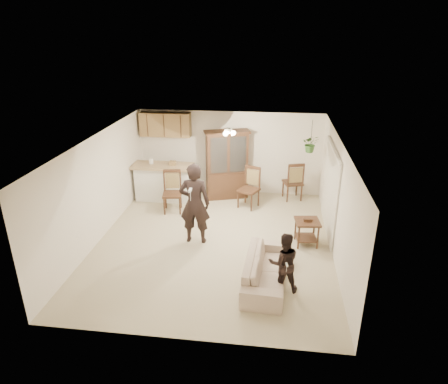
# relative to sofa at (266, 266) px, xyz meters

# --- Properties ---
(floor) EXTENTS (6.50, 6.50, 0.00)m
(floor) POSITION_rel_sofa_xyz_m (-1.28, 1.46, -0.37)
(floor) COLOR #BBB18D
(floor) RESTS_ON ground
(ceiling) EXTENTS (5.50, 6.50, 0.02)m
(ceiling) POSITION_rel_sofa_xyz_m (-1.28, 1.46, 2.13)
(ceiling) COLOR silver
(ceiling) RESTS_ON wall_back
(wall_back) EXTENTS (5.50, 0.02, 2.50)m
(wall_back) POSITION_rel_sofa_xyz_m (-1.28, 4.71, 0.88)
(wall_back) COLOR white
(wall_back) RESTS_ON ground
(wall_front) EXTENTS (5.50, 0.02, 2.50)m
(wall_front) POSITION_rel_sofa_xyz_m (-1.28, -1.79, 0.88)
(wall_front) COLOR white
(wall_front) RESTS_ON ground
(wall_left) EXTENTS (0.02, 6.50, 2.50)m
(wall_left) POSITION_rel_sofa_xyz_m (-4.03, 1.46, 0.88)
(wall_left) COLOR white
(wall_left) RESTS_ON ground
(wall_right) EXTENTS (0.02, 6.50, 2.50)m
(wall_right) POSITION_rel_sofa_xyz_m (1.47, 1.46, 0.88)
(wall_right) COLOR white
(wall_right) RESTS_ON ground
(breakfast_bar) EXTENTS (1.60, 0.55, 1.00)m
(breakfast_bar) POSITION_rel_sofa_xyz_m (-3.13, 3.81, 0.13)
(breakfast_bar) COLOR white
(breakfast_bar) RESTS_ON floor
(bar_top) EXTENTS (1.75, 0.70, 0.08)m
(bar_top) POSITION_rel_sofa_xyz_m (-3.13, 3.81, 0.68)
(bar_top) COLOR tan
(bar_top) RESTS_ON breakfast_bar
(upper_cabinets) EXTENTS (1.50, 0.34, 0.70)m
(upper_cabinets) POSITION_rel_sofa_xyz_m (-3.18, 4.53, 1.73)
(upper_cabinets) COLOR olive
(upper_cabinets) RESTS_ON wall_back
(vertical_blinds) EXTENTS (0.06, 2.30, 2.10)m
(vertical_blinds) POSITION_rel_sofa_xyz_m (1.43, 2.36, 0.73)
(vertical_blinds) COLOR beige
(vertical_blinds) RESTS_ON wall_right
(ceiling_fixture) EXTENTS (0.36, 0.36, 0.20)m
(ceiling_fixture) POSITION_rel_sofa_xyz_m (-1.08, 2.66, 2.03)
(ceiling_fixture) COLOR #FFE5BF
(ceiling_fixture) RESTS_ON ceiling
(hanging_plant) EXTENTS (0.43, 0.37, 0.48)m
(hanging_plant) POSITION_rel_sofa_xyz_m (1.02, 3.86, 1.48)
(hanging_plant) COLOR #2F5622
(hanging_plant) RESTS_ON ceiling
(plant_cord) EXTENTS (0.01, 0.01, 0.65)m
(plant_cord) POSITION_rel_sofa_xyz_m (1.02, 3.86, 1.81)
(plant_cord) COLOR black
(plant_cord) RESTS_ON ceiling
(sofa) EXTENTS (0.84, 1.91, 0.73)m
(sofa) POSITION_rel_sofa_xyz_m (0.00, 0.00, 0.00)
(sofa) COLOR beige
(sofa) RESTS_ON floor
(adult) EXTENTS (0.66, 0.45, 1.80)m
(adult) POSITION_rel_sofa_xyz_m (-1.72, 1.46, 0.53)
(adult) COLOR black
(adult) RESTS_ON floor
(child) EXTENTS (0.73, 0.61, 1.35)m
(child) POSITION_rel_sofa_xyz_m (0.33, -0.22, 0.31)
(child) COLOR black
(child) RESTS_ON floor
(china_hutch) EXTENTS (1.38, 0.88, 2.04)m
(china_hutch) POSITION_rel_sofa_xyz_m (-1.31, 4.24, 0.64)
(china_hutch) COLOR #311F12
(china_hutch) RESTS_ON floor
(side_table) EXTENTS (0.62, 0.62, 0.68)m
(side_table) POSITION_rel_sofa_xyz_m (0.90, 1.65, -0.05)
(side_table) COLOR #311F12
(side_table) RESTS_ON floor
(chair_bar) EXTENTS (0.59, 0.59, 1.16)m
(chair_bar) POSITION_rel_sofa_xyz_m (-2.67, 3.02, -0.04)
(chair_bar) COLOR #311F12
(chair_bar) RESTS_ON floor
(chair_hutch_left) EXTENTS (0.68, 0.68, 1.17)m
(chair_hutch_left) POSITION_rel_sofa_xyz_m (-0.61, 3.59, -0.04)
(chair_hutch_left) COLOR #311F12
(chair_hutch_left) RESTS_ON floor
(chair_hutch_right) EXTENTS (0.65, 0.65, 1.17)m
(chair_hutch_right) POSITION_rel_sofa_xyz_m (0.64, 4.34, -0.04)
(chair_hutch_right) COLOR #311F12
(chair_hutch_right) RESTS_ON floor
(controller_adult) EXTENTS (0.06, 0.17, 0.05)m
(controller_adult) POSITION_rel_sofa_xyz_m (-1.71, 1.00, 1.14)
(controller_adult) COLOR white
(controller_adult) RESTS_ON adult
(controller_child) EXTENTS (0.05, 0.11, 0.03)m
(controller_child) POSITION_rel_sofa_xyz_m (0.38, -0.50, 0.39)
(controller_child) COLOR white
(controller_child) RESTS_ON child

